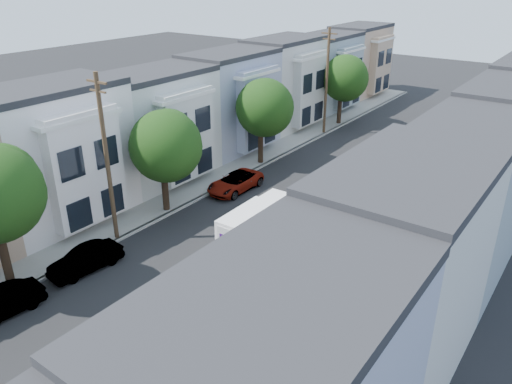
{
  "coord_description": "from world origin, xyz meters",
  "views": [
    {
      "loc": [
        16.16,
        -14.57,
        15.2
      ],
      "look_at": [
        -0.65,
        8.68,
        2.2
      ],
      "focal_mm": 35.0,
      "sensor_mm": 36.0,
      "label": 1
    }
  ],
  "objects_px": {
    "tree_e": "(344,78)",
    "parked_right_c": "(396,184)",
    "parked_left_c": "(86,260)",
    "lead_sedan": "(318,203)",
    "tree_far_r": "(472,116)",
    "parked_left_d": "(235,182)",
    "fedex_truck": "(261,226)",
    "tree_d": "(264,108)",
    "parked_right_b": "(218,336)",
    "parked_right_d": "(443,145)",
    "utility_pole_near": "(107,160)",
    "parked_left_b": "(0,305)",
    "tree_c": "(165,146)",
    "utility_pole_far": "(327,82)"
  },
  "relations": [
    {
      "from": "parked_left_b",
      "to": "parked_right_b",
      "type": "relative_size",
      "value": 0.76
    },
    {
      "from": "parked_left_d",
      "to": "parked_right_c",
      "type": "relative_size",
      "value": 1.07
    },
    {
      "from": "parked_right_b",
      "to": "parked_right_d",
      "type": "height_order",
      "value": "parked_right_b"
    },
    {
      "from": "tree_far_r",
      "to": "parked_left_c",
      "type": "xyz_separation_m",
      "value": [
        -11.8,
        -30.82,
        -2.95
      ]
    },
    {
      "from": "parked_left_b",
      "to": "parked_right_d",
      "type": "distance_m",
      "value": 37.04
    },
    {
      "from": "parked_right_b",
      "to": "tree_d",
      "type": "bearing_deg",
      "value": 125.3
    },
    {
      "from": "utility_pole_near",
      "to": "parked_left_c",
      "type": "relative_size",
      "value": 2.5
    },
    {
      "from": "utility_pole_near",
      "to": "parked_right_d",
      "type": "height_order",
      "value": "utility_pole_near"
    },
    {
      "from": "tree_e",
      "to": "parked_right_b",
      "type": "distance_m",
      "value": 35.64
    },
    {
      "from": "tree_far_r",
      "to": "fedex_truck",
      "type": "xyz_separation_m",
      "value": [
        -5.36,
        -23.45,
        -2.07
      ]
    },
    {
      "from": "parked_left_c",
      "to": "lead_sedan",
      "type": "bearing_deg",
      "value": 69.93
    },
    {
      "from": "utility_pole_near",
      "to": "tree_d",
      "type": "bearing_deg",
      "value": 90.01
    },
    {
      "from": "utility_pole_near",
      "to": "parked_left_d",
      "type": "relative_size",
      "value": 2.11
    },
    {
      "from": "parked_right_b",
      "to": "parked_left_c",
      "type": "bearing_deg",
      "value": -177.96
    },
    {
      "from": "lead_sedan",
      "to": "parked_left_c",
      "type": "distance_m",
      "value": 15.32
    },
    {
      "from": "tree_e",
      "to": "parked_left_b",
      "type": "distance_m",
      "value": 38.13
    },
    {
      "from": "tree_d",
      "to": "utility_pole_near",
      "type": "relative_size",
      "value": 0.72
    },
    {
      "from": "fedex_truck",
      "to": "parked_left_d",
      "type": "xyz_separation_m",
      "value": [
        -6.44,
        5.82,
        -0.89
      ]
    },
    {
      "from": "tree_e",
      "to": "fedex_truck",
      "type": "bearing_deg",
      "value": -73.02
    },
    {
      "from": "parked_right_b",
      "to": "utility_pole_far",
      "type": "bearing_deg",
      "value": 115.85
    },
    {
      "from": "tree_e",
      "to": "lead_sedan",
      "type": "distance_m",
      "value": 21.3
    },
    {
      "from": "tree_c",
      "to": "tree_e",
      "type": "height_order",
      "value": "tree_e"
    },
    {
      "from": "utility_pole_near",
      "to": "fedex_truck",
      "type": "xyz_separation_m",
      "value": [
        7.84,
        4.12,
        -3.6
      ]
    },
    {
      "from": "fedex_truck",
      "to": "parked_right_c",
      "type": "bearing_deg",
      "value": 73.48
    },
    {
      "from": "tree_e",
      "to": "parked_left_c",
      "type": "xyz_separation_m",
      "value": [
        1.4,
        -33.03,
        -4.21
      ]
    },
    {
      "from": "parked_left_b",
      "to": "fedex_truck",
      "type": "bearing_deg",
      "value": 67.88
    },
    {
      "from": "utility_pole_near",
      "to": "parked_right_c",
      "type": "height_order",
      "value": "utility_pole_near"
    },
    {
      "from": "fedex_truck",
      "to": "tree_d",
      "type": "bearing_deg",
      "value": 123.2
    },
    {
      "from": "tree_far_r",
      "to": "parked_left_d",
      "type": "distance_m",
      "value": 21.42
    },
    {
      "from": "tree_e",
      "to": "parked_left_d",
      "type": "relative_size",
      "value": 1.53
    },
    {
      "from": "tree_far_r",
      "to": "tree_c",
      "type": "bearing_deg",
      "value": -119.8
    },
    {
      "from": "tree_far_r",
      "to": "parked_right_b",
      "type": "height_order",
      "value": "tree_far_r"
    },
    {
      "from": "tree_e",
      "to": "parked_left_b",
      "type": "xyz_separation_m",
      "value": [
        1.4,
        -37.87,
        -4.21
      ]
    },
    {
      "from": "parked_right_c",
      "to": "tree_far_r",
      "type": "bearing_deg",
      "value": 83.81
    },
    {
      "from": "parked_left_b",
      "to": "parked_right_b",
      "type": "xyz_separation_m",
      "value": [
        9.8,
        4.29,
        0.06
      ]
    },
    {
      "from": "tree_d",
      "to": "utility_pole_near",
      "type": "xyz_separation_m",
      "value": [
        0.0,
        -15.56,
        0.3
      ]
    },
    {
      "from": "parked_left_c",
      "to": "tree_e",
      "type": "bearing_deg",
      "value": 98.22
    },
    {
      "from": "fedex_truck",
      "to": "parked_right_b",
      "type": "height_order",
      "value": "fedex_truck"
    },
    {
      "from": "tree_c",
      "to": "utility_pole_near",
      "type": "distance_m",
      "value": 4.55
    },
    {
      "from": "fedex_truck",
      "to": "parked_left_d",
      "type": "relative_size",
      "value": 1.22
    },
    {
      "from": "fedex_truck",
      "to": "lead_sedan",
      "type": "relative_size",
      "value": 1.26
    },
    {
      "from": "tree_far_r",
      "to": "parked_right_c",
      "type": "height_order",
      "value": "tree_far_r"
    },
    {
      "from": "tree_c",
      "to": "parked_left_c",
      "type": "relative_size",
      "value": 1.78
    },
    {
      "from": "tree_e",
      "to": "parked_left_b",
      "type": "bearing_deg",
      "value": -87.88
    },
    {
      "from": "tree_far_r",
      "to": "parked_left_d",
      "type": "height_order",
      "value": "tree_far_r"
    },
    {
      "from": "tree_e",
      "to": "parked_left_d",
      "type": "xyz_separation_m",
      "value": [
        1.4,
        -19.85,
        -4.22
      ]
    },
    {
      "from": "tree_d",
      "to": "parked_left_c",
      "type": "xyz_separation_m",
      "value": [
        1.4,
        -18.81,
        -4.19
      ]
    },
    {
      "from": "tree_e",
      "to": "parked_right_b",
      "type": "bearing_deg",
      "value": -71.55
    },
    {
      "from": "tree_e",
      "to": "parked_right_c",
      "type": "distance_m",
      "value": 17.94
    },
    {
      "from": "tree_e",
      "to": "utility_pole_near",
      "type": "bearing_deg",
      "value": -90.0
    }
  ]
}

